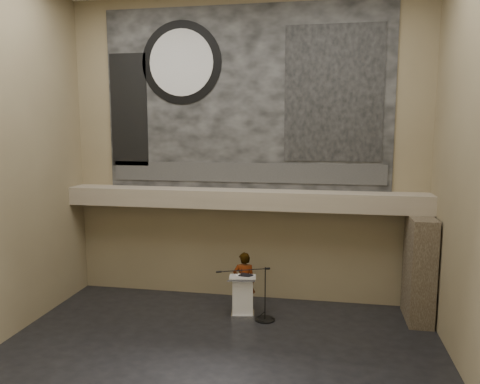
# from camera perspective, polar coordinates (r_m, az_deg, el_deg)

# --- Properties ---
(floor) EXTENTS (10.00, 10.00, 0.00)m
(floor) POSITION_cam_1_polar(r_m,az_deg,el_deg) (10.50, -3.34, -20.13)
(floor) COLOR black
(floor) RESTS_ON ground
(wall_back) EXTENTS (10.00, 0.02, 8.50)m
(wall_back) POSITION_cam_1_polar(r_m,az_deg,el_deg) (13.18, 0.63, 5.01)
(wall_back) COLOR #7D6D4F
(wall_back) RESTS_ON floor
(wall_front) EXTENTS (10.00, 0.02, 8.50)m
(wall_front) POSITION_cam_1_polar(r_m,az_deg,el_deg) (5.50, -13.60, 0.36)
(wall_front) COLOR #7D6D4F
(wall_front) RESTS_ON floor
(soffit) EXTENTS (10.00, 0.80, 0.50)m
(soffit) POSITION_cam_1_polar(r_m,az_deg,el_deg) (12.93, 0.32, -0.85)
(soffit) COLOR gray
(soffit) RESTS_ON wall_back
(sprinkler_left) EXTENTS (0.04, 0.04, 0.06)m
(sprinkler_left) POSITION_cam_1_polar(r_m,az_deg,el_deg) (13.30, -6.53, -1.88)
(sprinkler_left) COLOR #B2893D
(sprinkler_left) RESTS_ON soffit
(sprinkler_right) EXTENTS (0.04, 0.04, 0.06)m
(sprinkler_right) POSITION_cam_1_polar(r_m,az_deg,el_deg) (12.74, 8.73, -2.36)
(sprinkler_right) COLOR #B2893D
(sprinkler_right) RESTS_ON soffit
(banner) EXTENTS (8.00, 0.05, 5.00)m
(banner) POSITION_cam_1_polar(r_m,az_deg,el_deg) (13.16, 0.61, 11.32)
(banner) COLOR black
(banner) RESTS_ON wall_back
(banner_text_strip) EXTENTS (7.76, 0.02, 0.55)m
(banner_text_strip) POSITION_cam_1_polar(r_m,az_deg,el_deg) (13.16, 0.57, 2.38)
(banner_text_strip) COLOR #2F2F2F
(banner_text_strip) RESTS_ON banner
(banner_clock_rim) EXTENTS (2.30, 0.02, 2.30)m
(banner_clock_rim) POSITION_cam_1_polar(r_m,az_deg,el_deg) (13.63, -7.17, 15.37)
(banner_clock_rim) COLOR black
(banner_clock_rim) RESTS_ON banner
(banner_clock_face) EXTENTS (1.84, 0.02, 1.84)m
(banner_clock_face) POSITION_cam_1_polar(r_m,az_deg,el_deg) (13.61, -7.19, 15.38)
(banner_clock_face) COLOR silver
(banner_clock_face) RESTS_ON banner
(banner_building_print) EXTENTS (2.60, 0.02, 3.60)m
(banner_building_print) POSITION_cam_1_polar(r_m,az_deg,el_deg) (12.93, 11.35, 11.66)
(banner_building_print) COLOR black
(banner_building_print) RESTS_ON banner
(banner_brick_print) EXTENTS (1.10, 0.02, 3.20)m
(banner_brick_print) POSITION_cam_1_polar(r_m,az_deg,el_deg) (14.08, -13.38, 9.67)
(banner_brick_print) COLOR black
(banner_brick_print) RESTS_ON banner
(stone_pier) EXTENTS (0.60, 1.40, 2.70)m
(stone_pier) POSITION_cam_1_polar(r_m,az_deg,el_deg) (12.89, 21.00, -8.73)
(stone_pier) COLOR #3F3426
(stone_pier) RESTS_ON floor
(lectern) EXTENTS (0.74, 0.58, 1.13)m
(lectern) POSITION_cam_1_polar(r_m,az_deg,el_deg) (12.53, 0.34, -12.51)
(lectern) COLOR silver
(lectern) RESTS_ON floor
(binder) EXTENTS (0.38, 0.35, 0.04)m
(binder) POSITION_cam_1_polar(r_m,az_deg,el_deg) (12.28, 0.71, -10.15)
(binder) COLOR black
(binder) RESTS_ON lectern
(papers) EXTENTS (0.31, 0.35, 0.00)m
(papers) POSITION_cam_1_polar(r_m,az_deg,el_deg) (12.33, 0.01, -10.15)
(papers) COLOR silver
(papers) RESTS_ON lectern
(speaker_person) EXTENTS (0.65, 0.48, 1.63)m
(speaker_person) POSITION_cam_1_polar(r_m,az_deg,el_deg) (12.74, 0.50, -10.90)
(speaker_person) COLOR beige
(speaker_person) RESTS_ON floor
(mic_stand) EXTENTS (1.43, 0.76, 1.41)m
(mic_stand) POSITION_cam_1_polar(r_m,az_deg,el_deg) (12.41, 2.84, -14.43)
(mic_stand) COLOR black
(mic_stand) RESTS_ON floor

